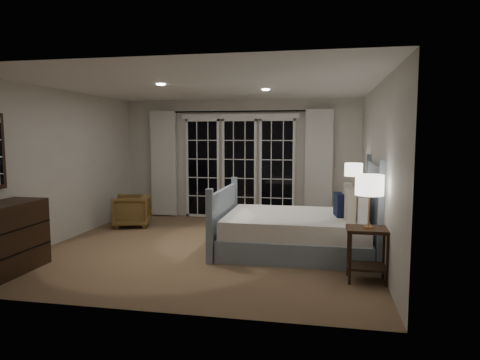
% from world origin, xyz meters
% --- Properties ---
extents(floor, '(5.00, 5.00, 0.00)m').
position_xyz_m(floor, '(0.00, 0.00, 0.00)').
color(floor, brown).
rests_on(floor, ground).
extents(ceiling, '(5.00, 5.00, 0.00)m').
position_xyz_m(ceiling, '(0.00, 0.00, 2.50)').
color(ceiling, silver).
rests_on(ceiling, wall_back).
extents(wall_left, '(0.02, 5.00, 2.50)m').
position_xyz_m(wall_left, '(-2.50, 0.00, 1.25)').
color(wall_left, beige).
rests_on(wall_left, floor).
extents(wall_right, '(0.02, 5.00, 2.50)m').
position_xyz_m(wall_right, '(2.50, 0.00, 1.25)').
color(wall_right, beige).
rests_on(wall_right, floor).
extents(wall_back, '(5.00, 0.02, 2.50)m').
position_xyz_m(wall_back, '(0.00, 2.50, 1.25)').
color(wall_back, beige).
rests_on(wall_back, floor).
extents(wall_front, '(5.00, 0.02, 2.50)m').
position_xyz_m(wall_front, '(0.00, -2.50, 1.25)').
color(wall_front, beige).
rests_on(wall_front, floor).
extents(french_doors, '(2.50, 0.04, 2.20)m').
position_xyz_m(french_doors, '(0.00, 2.46, 1.09)').
color(french_doors, black).
rests_on(french_doors, wall_back).
extents(curtain_rod, '(3.50, 0.03, 0.03)m').
position_xyz_m(curtain_rod, '(0.00, 2.40, 2.25)').
color(curtain_rod, black).
rests_on(curtain_rod, wall_back).
extents(curtain_left, '(0.55, 0.10, 2.25)m').
position_xyz_m(curtain_left, '(-1.65, 2.38, 1.15)').
color(curtain_left, silver).
rests_on(curtain_left, curtain_rod).
extents(curtain_right, '(0.55, 0.10, 2.25)m').
position_xyz_m(curtain_right, '(1.65, 2.38, 1.15)').
color(curtain_right, silver).
rests_on(curtain_right, curtain_rod).
extents(downlight_a, '(0.12, 0.12, 0.01)m').
position_xyz_m(downlight_a, '(0.80, 0.60, 2.49)').
color(downlight_a, white).
rests_on(downlight_a, ceiling).
extents(downlight_b, '(0.12, 0.12, 0.01)m').
position_xyz_m(downlight_b, '(-0.60, -0.40, 2.49)').
color(downlight_b, white).
rests_on(downlight_b, ceiling).
extents(bed, '(2.30, 1.66, 1.35)m').
position_xyz_m(bed, '(1.41, 0.01, 0.34)').
color(bed, '#8794A4').
rests_on(bed, floor).
extents(nightstand_left, '(0.50, 0.40, 0.66)m').
position_xyz_m(nightstand_left, '(2.28, -1.15, 0.43)').
color(nightstand_left, black).
rests_on(nightstand_left, floor).
extents(nightstand_right, '(0.52, 0.42, 0.68)m').
position_xyz_m(nightstand_right, '(2.26, 1.30, 0.45)').
color(nightstand_right, black).
rests_on(nightstand_right, floor).
extents(lamp_left, '(0.33, 0.33, 0.64)m').
position_xyz_m(lamp_left, '(2.28, -1.15, 1.17)').
color(lamp_left, tan).
rests_on(lamp_left, nightstand_left).
extents(lamp_right, '(0.31, 0.31, 0.60)m').
position_xyz_m(lamp_right, '(2.26, 1.30, 1.15)').
color(lamp_right, tan).
rests_on(lamp_right, nightstand_right).
extents(armchair, '(0.82, 0.81, 0.61)m').
position_xyz_m(armchair, '(-1.88, 1.24, 0.30)').
color(armchair, brown).
rests_on(armchair, floor).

